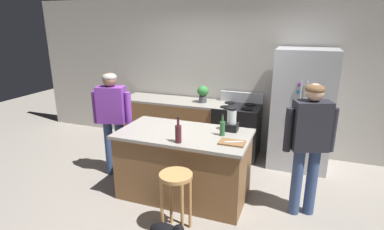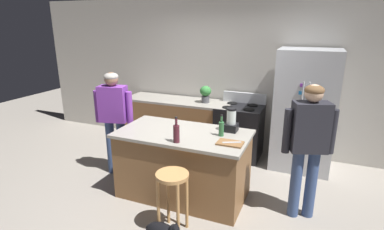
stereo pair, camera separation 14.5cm
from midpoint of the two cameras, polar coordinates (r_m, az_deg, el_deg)
The scene contains 15 objects.
ground_plane at distance 4.31m, azimuth -2.43°, elevation -14.61°, with size 14.00×14.00×0.00m, color gray.
back_wall at distance 5.60m, azimuth 5.19°, elevation 7.56°, with size 8.00×0.10×2.70m, color #BCB7AD.
kitchen_island at distance 4.10m, azimuth -2.51°, elevation -9.20°, with size 1.71×0.92×0.90m.
back_counter_run at distance 5.71m, azimuth -3.89°, elevation -1.53°, with size 2.00×0.64×0.90m.
refrigerator at distance 5.05m, azimuth 19.15°, elevation 0.96°, with size 0.90×0.73×1.89m.
stove_range at distance 5.33m, azimuth 7.66°, elevation -2.88°, with size 0.76×0.65×1.08m.
person_by_island_left at distance 4.63m, azimuth -15.63°, elevation 0.03°, with size 0.60×0.31×1.58m.
person_by_sink_right at distance 3.71m, azimuth 20.16°, elevation -4.17°, with size 0.59×0.34×1.63m.
bar_stool at distance 3.37m, azimuth -4.29°, elevation -13.50°, with size 0.36×0.36×0.72m.
potted_plant at distance 5.35m, azimuth 1.28°, elevation 4.18°, with size 0.20×0.20×0.30m.
blender_appliance at distance 3.97m, azimuth 6.42°, elevation -1.16°, with size 0.17×0.17×0.31m.
bottle_olive_oil at distance 3.79m, azimuth 4.65°, elevation -2.43°, with size 0.07×0.07×0.28m.
bottle_wine at distance 3.56m, azimuth -3.77°, elevation -3.45°, with size 0.08×0.08×0.32m.
cutting_board at distance 3.59m, azimuth 6.38°, elevation -5.19°, with size 0.30×0.20×0.02m, color brown.
chef_knife at distance 3.58m, azimuth 6.70°, elevation -5.04°, with size 0.22×0.03×0.01m, color #B7BABF.
Camera 1 is at (1.38, -3.41, 2.26)m, focal length 28.34 mm.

